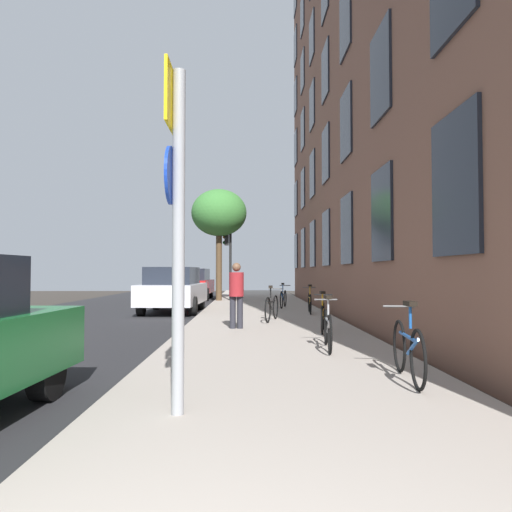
% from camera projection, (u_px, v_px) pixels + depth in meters
% --- Properties ---
extents(ground_plane, '(41.80, 41.80, 0.00)m').
position_uv_depth(ground_plane, '(158.00, 316.00, 15.77)').
color(ground_plane, '#332D28').
extents(road_asphalt, '(7.00, 38.00, 0.01)m').
position_uv_depth(road_asphalt, '(94.00, 316.00, 15.74)').
color(road_asphalt, '#232326').
rests_on(road_asphalt, ground).
extents(sidewalk, '(4.20, 38.00, 0.12)m').
position_uv_depth(sidewalk, '(263.00, 314.00, 15.84)').
color(sidewalk, '#9E9389').
rests_on(sidewalk, ground).
extents(building_facade, '(0.56, 27.00, 19.37)m').
position_uv_depth(building_facade, '(342.00, 22.00, 15.71)').
color(building_facade, brown).
rests_on(building_facade, ground).
extents(sign_post, '(0.15, 0.60, 3.32)m').
position_uv_depth(sign_post, '(176.00, 208.00, 4.56)').
color(sign_post, gray).
rests_on(sign_post, sidewalk).
extents(traffic_light, '(0.43, 0.24, 3.46)m').
position_uv_depth(traffic_light, '(228.00, 250.00, 22.64)').
color(traffic_light, black).
rests_on(traffic_light, sidewalk).
extents(tree_near, '(2.61, 2.61, 5.26)m').
position_uv_depth(tree_near, '(219.00, 214.00, 22.55)').
color(tree_near, '#4C3823').
rests_on(tree_near, sidewalk).
extents(bicycle_0, '(0.42, 1.70, 0.99)m').
position_uv_depth(bicycle_0, '(408.00, 349.00, 5.88)').
color(bicycle_0, black).
rests_on(bicycle_0, sidewalk).
extents(bicycle_1, '(0.42, 1.68, 0.94)m').
position_uv_depth(bicycle_1, '(328.00, 328.00, 8.26)').
color(bicycle_1, black).
rests_on(bicycle_1, sidewalk).
extents(bicycle_2, '(0.47, 1.58, 0.92)m').
position_uv_depth(bicycle_2, '(323.00, 316.00, 10.67)').
color(bicycle_2, black).
rests_on(bicycle_2, sidewalk).
extents(bicycle_3, '(0.58, 1.73, 0.97)m').
position_uv_depth(bicycle_3, '(272.00, 307.00, 13.05)').
color(bicycle_3, black).
rests_on(bicycle_3, sidewalk).
extents(bicycle_4, '(0.42, 1.60, 0.94)m').
position_uv_depth(bicycle_4, '(310.00, 302.00, 15.47)').
color(bicycle_4, black).
rests_on(bicycle_4, sidewalk).
extents(bicycle_5, '(0.50, 1.63, 0.93)m').
position_uv_depth(bicycle_5, '(283.00, 298.00, 17.86)').
color(bicycle_5, black).
rests_on(bicycle_5, sidewalk).
extents(pedestrian_0, '(0.49, 0.49, 1.56)m').
position_uv_depth(pedestrian_0, '(236.00, 291.00, 11.32)').
color(pedestrian_0, '#26262D').
rests_on(pedestrian_0, sidewalk).
extents(car_1, '(2.07, 4.19, 1.62)m').
position_uv_depth(car_1, '(173.00, 289.00, 17.01)').
color(car_1, silver).
rests_on(car_1, road_asphalt).
extents(car_2, '(1.94, 4.46, 1.62)m').
position_uv_depth(car_2, '(193.00, 284.00, 25.20)').
color(car_2, red).
rests_on(car_2, road_asphalt).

